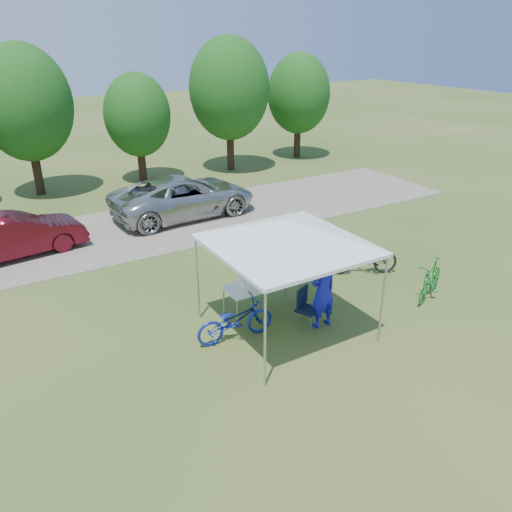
{
  "coord_description": "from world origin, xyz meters",
  "views": [
    {
      "loc": [
        -5.71,
        -8.18,
        6.34
      ],
      "look_at": [
        0.4,
        2.0,
        1.01
      ],
      "focal_mm": 35.0,
      "sensor_mm": 36.0,
      "label": 1
    }
  ],
  "objects": [
    {
      "name": "treeline",
      "position": [
        -0.29,
        14.05,
        3.53
      ],
      "size": [
        24.89,
        4.28,
        6.3
      ],
      "color": "#382314",
      "rests_on": "ground"
    },
    {
      "name": "bike_blue",
      "position": [
        -1.19,
        0.25,
        0.48
      ],
      "size": [
        1.87,
        0.77,
        0.96
      ],
      "primitive_type": "imported",
      "rotation": [
        0.0,
        0.0,
        1.5
      ],
      "color": "#1327A6",
      "rests_on": "ground"
    },
    {
      "name": "bike_dark",
      "position": [
        3.54,
        1.3,
        0.52
      ],
      "size": [
        2.08,
        1.51,
        1.04
      ],
      "primitive_type": "imported",
      "rotation": [
        0.0,
        0.0,
        -2.04
      ],
      "color": "black",
      "rests_on": "ground"
    },
    {
      "name": "folding_table",
      "position": [
        -0.02,
        0.97,
        0.74
      ],
      "size": [
        1.92,
        0.8,
        0.79
      ],
      "color": "white",
      "rests_on": "ground"
    },
    {
      "name": "minivan",
      "position": [
        1.17,
        8.52,
        0.77
      ],
      "size": [
        5.51,
        2.73,
        1.5
      ],
      "primitive_type": "imported",
      "rotation": [
        0.0,
        0.0,
        1.61
      ],
      "color": "#B6B7B2",
      "rests_on": "gravel_strip"
    },
    {
      "name": "bike_green",
      "position": [
        4.12,
        -0.61,
        0.5
      ],
      "size": [
        1.71,
        1.1,
        1.0
      ],
      "primitive_type": "imported",
      "rotation": [
        0.0,
        0.0,
        -1.15
      ],
      "color": "#1C7E2A",
      "rests_on": "ground"
    },
    {
      "name": "cyclist",
      "position": [
        0.82,
        -0.3,
        0.91
      ],
      "size": [
        0.67,
        0.44,
        1.81
      ],
      "primitive_type": "imported",
      "rotation": [
        0.0,
        0.0,
        3.16
      ],
      "color": "#1619B9",
      "rests_on": "ground"
    },
    {
      "name": "ice_cream_cup",
      "position": [
        0.48,
        0.92,
        0.81
      ],
      "size": [
        0.07,
        0.07,
        0.05
      ],
      "primitive_type": "cylinder",
      "color": "yellow",
      "rests_on": "folding_table"
    },
    {
      "name": "ground",
      "position": [
        0.0,
        0.0,
        0.0
      ],
      "size": [
        100.0,
        100.0,
        0.0
      ],
      "primitive_type": "plane",
      "color": "#2D5119",
      "rests_on": "ground"
    },
    {
      "name": "cooler",
      "position": [
        -0.41,
        0.97,
        0.96
      ],
      "size": [
        0.47,
        0.32,
        0.34
      ],
      "color": "white",
      "rests_on": "folding_table"
    },
    {
      "name": "canopy",
      "position": [
        0.0,
        0.0,
        2.65
      ],
      "size": [
        4.53,
        4.53,
        3.0
      ],
      "color": "#A5A5AA",
      "rests_on": "ground"
    },
    {
      "name": "folding_chair",
      "position": [
        0.52,
        -0.04,
        0.54
      ],
      "size": [
        0.62,
        0.65,
        0.92
      ],
      "rotation": [
        0.0,
        0.0,
        0.44
      ],
      "color": "black",
      "rests_on": "ground"
    },
    {
      "name": "sedan",
      "position": [
        -4.7,
        7.76,
        0.68
      ],
      "size": [
        4.16,
        1.92,
        1.32
      ],
      "primitive_type": "imported",
      "rotation": [
        0.0,
        0.0,
        1.71
      ],
      "color": "#520D17",
      "rests_on": "gravel_strip"
    },
    {
      "name": "gravel_strip",
      "position": [
        0.0,
        8.0,
        0.01
      ],
      "size": [
        24.0,
        5.0,
        0.02
      ],
      "primitive_type": "cube",
      "color": "gray",
      "rests_on": "ground"
    }
  ]
}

